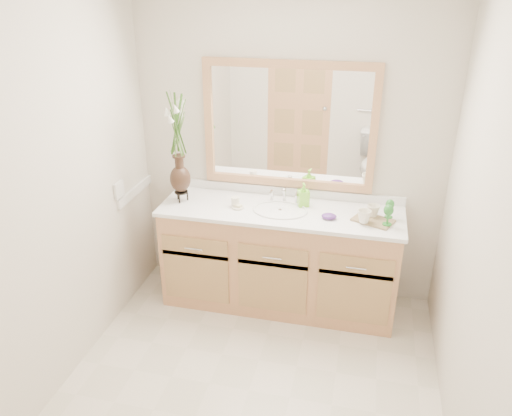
% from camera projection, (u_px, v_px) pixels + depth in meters
% --- Properties ---
extents(floor, '(2.60, 2.60, 0.00)m').
position_uv_depth(floor, '(249.00, 390.00, 3.22)').
color(floor, beige).
rests_on(floor, ground).
extents(wall_back, '(2.40, 0.02, 2.40)m').
position_uv_depth(wall_back, '(288.00, 151.00, 3.86)').
color(wall_back, beige).
rests_on(wall_back, floor).
extents(wall_front, '(2.40, 0.02, 2.40)m').
position_uv_depth(wall_front, '(147.00, 405.00, 1.56)').
color(wall_front, beige).
rests_on(wall_front, floor).
extents(wall_left, '(0.02, 2.60, 2.40)m').
position_uv_depth(wall_left, '(52.00, 204.00, 2.96)').
color(wall_left, beige).
rests_on(wall_left, floor).
extents(wall_right, '(0.02, 2.60, 2.40)m').
position_uv_depth(wall_right, '(483.00, 249.00, 2.46)').
color(wall_right, beige).
rests_on(wall_right, floor).
extents(vanity, '(1.80, 0.55, 0.80)m').
position_uv_depth(vanity, '(279.00, 259.00, 3.95)').
color(vanity, tan).
rests_on(vanity, floor).
extents(counter, '(1.84, 0.57, 0.03)m').
position_uv_depth(counter, '(281.00, 211.00, 3.77)').
color(counter, white).
rests_on(counter, vanity).
extents(sink, '(0.38, 0.34, 0.23)m').
position_uv_depth(sink, '(280.00, 217.00, 3.77)').
color(sink, white).
rests_on(sink, counter).
extents(mirror, '(1.32, 0.04, 0.97)m').
position_uv_depth(mirror, '(289.00, 126.00, 3.76)').
color(mirror, white).
rests_on(mirror, wall_back).
extents(switch_plate, '(0.02, 0.12, 0.12)m').
position_uv_depth(switch_plate, '(119.00, 190.00, 3.73)').
color(switch_plate, white).
rests_on(switch_plate, wall_left).
extents(flower_vase, '(0.19, 0.19, 0.77)m').
position_uv_depth(flower_vase, '(177.00, 136.00, 3.69)').
color(flower_vase, black).
rests_on(flower_vase, counter).
extents(tumbler, '(0.06, 0.06, 0.08)m').
position_uv_depth(tumbler, '(235.00, 202.00, 3.80)').
color(tumbler, '#EDE6CE').
rests_on(tumbler, counter).
extents(soap_dish, '(0.09, 0.09, 0.03)m').
position_uv_depth(soap_dish, '(238.00, 207.00, 3.78)').
color(soap_dish, '#EDE6CE').
rests_on(soap_dish, counter).
extents(soap_bottle, '(0.10, 0.10, 0.16)m').
position_uv_depth(soap_bottle, '(303.00, 196.00, 3.80)').
color(soap_bottle, '#83E536').
rests_on(soap_bottle, counter).
extents(purple_dish, '(0.13, 0.12, 0.04)m').
position_uv_depth(purple_dish, '(329.00, 216.00, 3.61)').
color(purple_dish, '#53287A').
rests_on(purple_dish, counter).
extents(tray, '(0.32, 0.28, 0.01)m').
position_uv_depth(tray, '(373.00, 220.00, 3.58)').
color(tray, olive).
rests_on(tray, counter).
extents(mug_left, '(0.11, 0.11, 0.10)m').
position_uv_depth(mug_left, '(364.00, 216.00, 3.52)').
color(mug_left, '#EDE6CE').
rests_on(mug_left, tray).
extents(mug_right, '(0.10, 0.09, 0.09)m').
position_uv_depth(mug_right, '(373.00, 210.00, 3.61)').
color(mug_right, '#EDE6CE').
rests_on(mug_right, tray).
extents(goblet_front, '(0.07, 0.07, 0.15)m').
position_uv_depth(goblet_front, '(389.00, 211.00, 3.46)').
color(goblet_front, '#297C2B').
rests_on(goblet_front, tray).
extents(goblet_back, '(0.06, 0.06, 0.14)m').
position_uv_depth(goblet_back, '(390.00, 205.00, 3.57)').
color(goblet_back, '#297C2B').
rests_on(goblet_back, tray).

